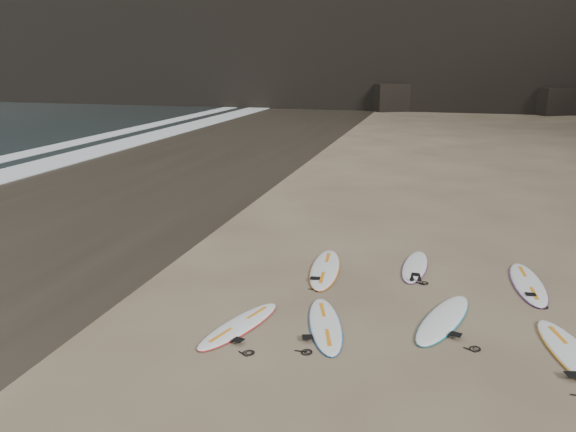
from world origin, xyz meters
name	(u,v)px	position (x,y,z in m)	size (l,w,h in m)	color
ground	(483,337)	(0.00, 0.00, 0.00)	(240.00, 240.00, 0.00)	#897559
wet_sand	(127,181)	(-13.00, 10.00, 0.00)	(12.00, 200.00, 0.01)	#383026
foam_near	(12,174)	(-18.50, 10.00, 0.03)	(2.20, 200.00, 0.05)	white
surfboard_0	(239,325)	(-4.29, -0.77, 0.04)	(0.54, 2.24, 0.08)	white
surfboard_1	(325,324)	(-2.78, -0.34, 0.04)	(0.55, 2.31, 0.08)	white
surfboard_2	(443,319)	(-0.68, 0.48, 0.04)	(0.59, 2.48, 0.09)	white
surfboard_3	(575,355)	(1.41, -0.36, 0.05)	(0.63, 2.61, 0.09)	white
surfboard_5	(325,268)	(-3.35, 2.44, 0.05)	(0.63, 2.63, 0.09)	white
surfboard_6	(415,266)	(-1.34, 3.17, 0.04)	(0.53, 2.20, 0.08)	white
surfboard_7	(528,283)	(1.08, 2.73, 0.05)	(0.61, 2.53, 0.09)	white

